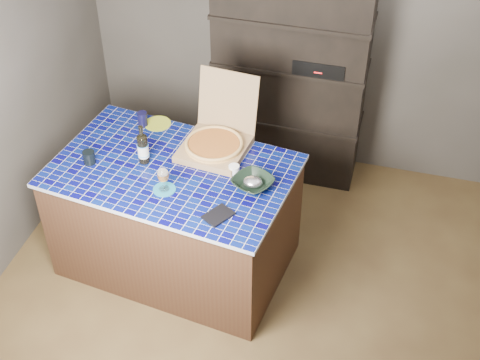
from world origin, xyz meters
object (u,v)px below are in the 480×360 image
(kitchen_island, at_px, (176,217))
(pizza_box, at_px, (216,141))
(dvd_case, at_px, (218,215))
(bowl, at_px, (253,183))
(mead_bottle, at_px, (143,148))
(wine_glass, at_px, (163,175))

(kitchen_island, xyz_separation_m, pizza_box, (0.22, 0.29, 0.51))
(dvd_case, distance_m, bowl, 0.36)
(kitchen_island, height_order, mead_bottle, mead_bottle)
(wine_glass, height_order, bowl, wine_glass)
(kitchen_island, xyz_separation_m, bowl, (0.57, -0.03, 0.47))
(kitchen_island, bearing_deg, pizza_box, 59.96)
(kitchen_island, relative_size, dvd_case, 9.54)
(pizza_box, height_order, bowl, pizza_box)
(kitchen_island, bearing_deg, dvd_case, -32.34)
(mead_bottle, relative_size, bowl, 1.16)
(pizza_box, xyz_separation_m, dvd_case, (0.22, -0.65, -0.06))
(mead_bottle, bearing_deg, wine_glass, -45.88)
(pizza_box, bearing_deg, mead_bottle, -142.61)
(kitchen_island, relative_size, wine_glass, 10.14)
(kitchen_island, xyz_separation_m, mead_bottle, (-0.21, 0.03, 0.56))
(kitchen_island, distance_m, mead_bottle, 0.59)
(mead_bottle, xyz_separation_m, bowl, (0.78, -0.06, -0.08))
(bowl, bearing_deg, dvd_case, -111.94)
(wine_glass, bearing_deg, mead_bottle, 134.12)
(pizza_box, distance_m, bowl, 0.48)
(bowl, bearing_deg, wine_glass, -161.21)
(mead_bottle, height_order, dvd_case, mead_bottle)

